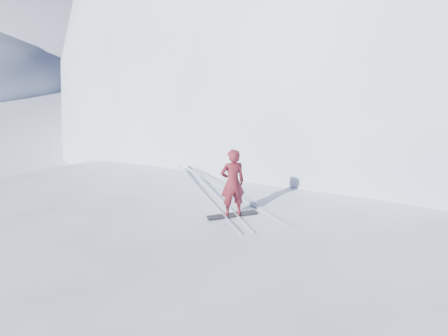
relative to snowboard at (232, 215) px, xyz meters
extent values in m
ellipsoid|color=white|center=(1.25, -0.70, -2.41)|extent=(36.00, 28.00, 4.80)
ellipsoid|color=white|center=(22.25, 22.30, -2.41)|extent=(60.00, 56.00, 56.00)
ellipsoid|color=white|center=(10.25, 16.30, -2.41)|extent=(28.00, 24.00, 18.00)
ellipsoid|color=white|center=(-1.75, 2.30, -2.41)|extent=(7.00, 6.30, 1.00)
ellipsoid|color=white|center=(7.25, 0.30, -2.41)|extent=(4.00, 3.60, 0.60)
cube|color=black|center=(0.00, 0.00, 0.00)|extent=(1.48, 0.35, 0.02)
imported|color=maroon|center=(0.00, 0.00, 0.98)|extent=(0.73, 0.50, 1.93)
cube|color=silver|center=(-0.47, 1.77, 0.01)|extent=(0.88, 5.95, 0.04)
cube|color=silver|center=(-0.13, 1.77, 0.01)|extent=(0.87, 5.95, 0.04)
cube|color=silver|center=(0.38, 1.77, 0.01)|extent=(1.91, 5.73, 0.04)
cube|color=silver|center=(0.51, 1.77, 0.01)|extent=(1.84, 5.75, 0.04)
camera|label=1|loc=(-2.70, -10.01, 4.88)|focal=32.00mm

